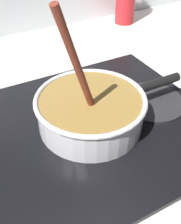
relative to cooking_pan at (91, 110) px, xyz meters
The scene contains 5 objects.
ground 0.24m from the cooking_pan, 127.55° to the right, with size 2.40×1.60×0.04m, color beige.
hob_plate 0.05m from the cooking_pan, 165.90° to the left, with size 0.56×0.48×0.01m, color black.
burner_ring 0.04m from the cooking_pan, 165.90° to the left, with size 0.17×0.17×0.01m, color #592D0C.
spare_burner 0.18m from the cooking_pan, ahead, with size 0.17×0.17×0.01m, color #262628.
cooking_pan is the anchor object (origin of this frame).
Camera 1 is at (-0.08, -0.22, 0.42)m, focal length 42.89 mm.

